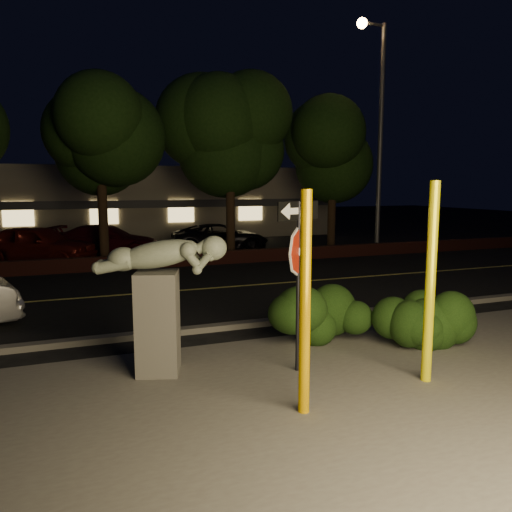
{
  "coord_description": "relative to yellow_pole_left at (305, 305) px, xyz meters",
  "views": [
    {
      "loc": [
        -3.8,
        -6.75,
        2.98
      ],
      "look_at": [
        -0.36,
        2.32,
        1.6
      ],
      "focal_mm": 35.0,
      "sensor_mm": 36.0,
      "label": 1
    }
  ],
  "objects": [
    {
      "name": "road",
      "position": [
        1.01,
        8.15,
        -1.46
      ],
      "size": [
        80.0,
        8.0,
        0.01
      ],
      "primitive_type": "cube",
      "color": "black",
      "rests_on": "ground"
    },
    {
      "name": "hedge_center",
      "position": [
        1.72,
        2.66,
        -0.89
      ],
      "size": [
        2.25,
        1.13,
        1.15
      ],
      "primitive_type": "ellipsoid",
      "rotation": [
        0.0,
        0.0,
        0.04
      ],
      "color": "black",
      "rests_on": "ground"
    },
    {
      "name": "curb",
      "position": [
        1.01,
        4.05,
        -1.41
      ],
      "size": [
        80.0,
        0.25,
        0.12
      ],
      "primitive_type": "cube",
      "color": "#4C4944",
      "rests_on": "ground"
    },
    {
      "name": "sculpture",
      "position": [
        -1.5,
        2.08,
        -0.11
      ],
      "size": [
        2.04,
        1.11,
        2.2
      ],
      "rotation": [
        0.0,
        0.0,
        -0.31
      ],
      "color": "#4C4944",
      "rests_on": "ground"
    },
    {
      "name": "parked_car_dark",
      "position": [
        3.77,
        16.31,
        -0.85
      ],
      "size": [
        4.59,
        2.45,
        1.23
      ],
      "primitive_type": "imported",
      "rotation": [
        0.0,
        0.0,
        1.48
      ],
      "color": "black",
      "rests_on": "ground"
    },
    {
      "name": "patio",
      "position": [
        1.01,
        0.15,
        -1.46
      ],
      "size": [
        14.0,
        6.0,
        0.02
      ],
      "primitive_type": "cube",
      "color": "#4C4944",
      "rests_on": "ground"
    },
    {
      "name": "parking_lot",
      "position": [
        1.01,
        18.15,
        -1.46
      ],
      "size": [
        40.0,
        12.0,
        0.01
      ],
      "primitive_type": "cube",
      "color": "black",
      "rests_on": "ground"
    },
    {
      "name": "signpost",
      "position": [
        0.56,
        1.37,
        0.48
      ],
      "size": [
        0.86,
        0.4,
        2.74
      ],
      "rotation": [
        0.0,
        0.0,
        0.41
      ],
      "color": "black",
      "rests_on": "ground"
    },
    {
      "name": "yellow_pole_left",
      "position": [
        0.0,
        0.0,
        0.0
      ],
      "size": [
        0.15,
        0.15,
        2.93
      ],
      "primitive_type": "cylinder",
      "color": "#DA9F00",
      "rests_on": "ground"
    },
    {
      "name": "yellow_pole_right",
      "position": [
        2.22,
        0.3,
        0.06
      ],
      "size": [
        0.15,
        0.15,
        3.05
      ],
      "primitive_type": "cylinder",
      "color": "yellow",
      "rests_on": "ground"
    },
    {
      "name": "streetlight",
      "position": [
        10.06,
        13.39,
        4.41
      ],
      "size": [
        1.49,
        0.43,
        9.88
      ],
      "rotation": [
        0.0,
        0.0,
        0.09
      ],
      "color": "#525257",
      "rests_on": "ground"
    },
    {
      "name": "parked_car_red",
      "position": [
        -3.88,
        15.01,
        -0.72
      ],
      "size": [
        4.68,
        3.7,
        1.49
      ],
      "primitive_type": "imported",
      "rotation": [
        0.0,
        0.0,
        1.05
      ],
      "color": "maroon",
      "rests_on": "ground"
    },
    {
      "name": "building",
      "position": [
        1.01,
        26.14,
        0.53
      ],
      "size": [
        22.0,
        10.2,
        4.0
      ],
      "color": "slate",
      "rests_on": "ground"
    },
    {
      "name": "ground",
      "position": [
        1.01,
        11.15,
        -1.47
      ],
      "size": [
        90.0,
        90.0,
        0.0
      ],
      "primitive_type": "plane",
      "color": "black",
      "rests_on": "ground"
    },
    {
      "name": "tree_far_d",
      "position": [
        8.51,
        14.45,
        3.95
      ],
      "size": [
        4.4,
        4.4,
        7.42
      ],
      "color": "black",
      "rests_on": "ground"
    },
    {
      "name": "tree_far_b",
      "position": [
        -1.49,
        14.35,
        4.59
      ],
      "size": [
        5.2,
        5.2,
        8.41
      ],
      "color": "black",
      "rests_on": "ground"
    },
    {
      "name": "hedge_right",
      "position": [
        3.46,
        1.74,
        -0.87
      ],
      "size": [
        2.06,
        1.63,
        1.19
      ],
      "primitive_type": "ellipsoid",
      "rotation": [
        0.0,
        0.0,
        0.42
      ],
      "color": "black",
      "rests_on": "ground"
    },
    {
      "name": "lane_marking",
      "position": [
        1.01,
        8.15,
        -1.45
      ],
      "size": [
        80.0,
        0.12,
        0.0
      ],
      "primitive_type": "cube",
      "color": "#CDC152",
      "rests_on": "road"
    },
    {
      "name": "brick_wall",
      "position": [
        1.01,
        12.45,
        -1.22
      ],
      "size": [
        40.0,
        0.35,
        0.5
      ],
      "primitive_type": "cube",
      "color": "#3E1814",
      "rests_on": "ground"
    },
    {
      "name": "parked_car_darkred",
      "position": [
        -1.25,
        16.42,
        -0.81
      ],
      "size": [
        4.85,
        3.31,
        1.3
      ],
      "primitive_type": "imported",
      "rotation": [
        0.0,
        0.0,
        1.21
      ],
      "color": "#440B14",
      "rests_on": "ground"
    },
    {
      "name": "hedge_far_right",
      "position": [
        3.17,
        1.67,
        -0.94
      ],
      "size": [
        1.6,
        1.09,
        1.05
      ],
      "primitive_type": "ellipsoid",
      "rotation": [
        0.0,
        0.0,
        0.1
      ],
      "color": "black",
      "rests_on": "ground"
    },
    {
      "name": "tree_far_c",
      "position": [
        3.51,
        13.95,
        4.19
      ],
      "size": [
        4.8,
        4.8,
        7.84
      ],
      "color": "black",
      "rests_on": "ground"
    }
  ]
}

